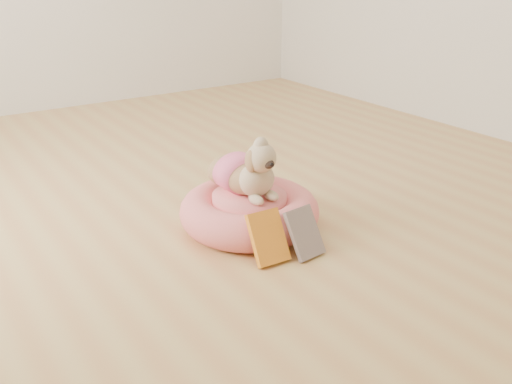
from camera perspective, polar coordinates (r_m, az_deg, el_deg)
floor at (r=2.64m, az=-3.70°, el=-1.39°), size 4.50×4.50×0.00m
pet_bed at (r=2.40m, az=-0.66°, el=-1.94°), size 0.59×0.59×0.15m
dog at (r=2.34m, az=-1.01°, el=3.02°), size 0.27×0.38×0.27m
book_yellow at (r=2.14m, az=1.21°, el=-4.56°), size 0.14×0.13×0.19m
book_white at (r=2.19m, az=4.88°, el=-4.09°), size 0.14×0.13×0.18m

